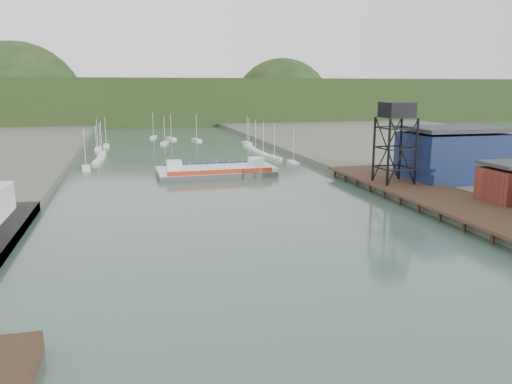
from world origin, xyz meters
TOP-DOWN VIEW (x-y plane):
  - ground at (0.00, 0.00)m, footprint 600.00×600.00m
  - east_pier at (37.00, 45.00)m, footprint 14.00×70.00m
  - lift_tower at (35.00, 58.00)m, footprint 6.50×6.50m
  - blue_shed at (50.00, 60.00)m, footprint 20.50×14.50m
  - marina_sailboats at (0.08, 138.46)m, footprint 57.71×92.65m
  - distant_hills at (-3.98, 301.35)m, footprint 500.00×120.00m
  - chain_ferry at (3.80, 87.00)m, footprint 28.45×12.20m

SIDE VIEW (x-z plane):
  - ground at x=0.00m, z-range 0.00..0.00m
  - marina_sailboats at x=0.08m, z-range -0.10..0.80m
  - chain_ferry at x=3.80m, z-range -0.86..3.19m
  - east_pier at x=37.00m, z-range 0.67..3.12m
  - blue_shed at x=50.00m, z-range 1.41..12.71m
  - distant_hills at x=-3.98m, z-range -29.62..50.38m
  - lift_tower at x=35.00m, z-range 7.65..23.65m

